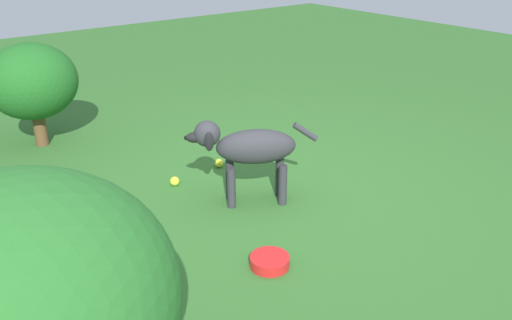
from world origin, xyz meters
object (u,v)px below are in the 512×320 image
(tennis_ball_1, at_px, (219,163))
(water_bowl, at_px, (270,261))
(tennis_ball_0, at_px, (175,181))
(dog, at_px, (248,148))

(tennis_ball_1, distance_m, water_bowl, 1.36)
(tennis_ball_0, bearing_deg, dog, -62.55)
(dog, distance_m, water_bowl, 0.85)
(tennis_ball_0, distance_m, tennis_ball_1, 0.43)
(water_bowl, bearing_deg, tennis_ball_0, 85.22)
(dog, bearing_deg, tennis_ball_0, -31.32)
(tennis_ball_1, bearing_deg, water_bowl, -112.82)
(tennis_ball_1, xyz_separation_m, water_bowl, (-0.53, -1.26, -0.00))
(dog, xyz_separation_m, water_bowl, (-0.37, -0.67, -0.36))
(dog, xyz_separation_m, tennis_ball_0, (-0.27, 0.52, -0.36))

